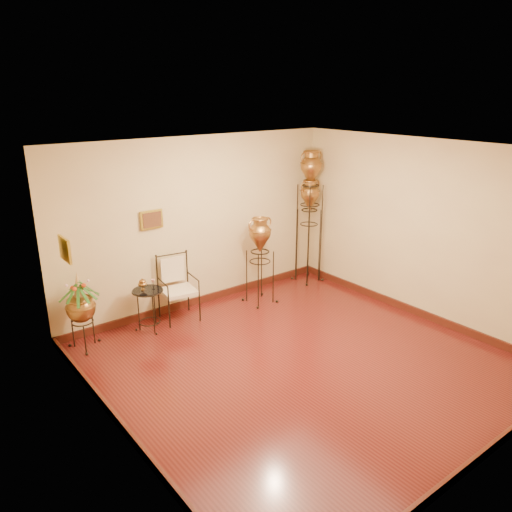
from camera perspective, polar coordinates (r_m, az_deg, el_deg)
ground at (r=6.87m, az=5.10°, el=-11.91°), size 5.00×5.00×0.00m
room_shell at (r=6.18m, az=5.47°, el=2.08°), size 5.02×5.02×2.81m
amphora_tall at (r=9.24m, az=6.13°, el=4.59°), size 0.63×0.63×2.47m
amphora_mid at (r=9.30m, az=6.04°, el=2.92°), size 0.47×0.47×1.95m
amphora_short at (r=8.35m, az=0.46°, el=-0.49°), size 0.47×0.47×1.51m
planter_urn at (r=7.30m, az=-19.43°, el=-5.32°), size 0.79×0.79×1.17m
armchair at (r=7.89m, az=-8.86°, el=-3.70°), size 0.65×0.61×1.03m
side_table at (r=7.69m, az=-12.15°, el=-5.95°), size 0.47×0.47×0.83m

